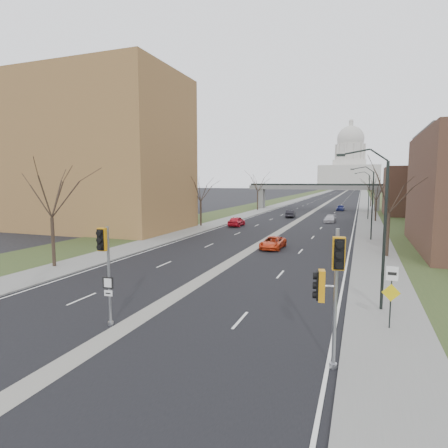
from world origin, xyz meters
The scene contains 29 objects.
ground centered at (0.00, 0.00, 0.00)m, with size 700.00×700.00×0.00m, color black.
road_surface centered at (0.00, 150.00, 0.01)m, with size 20.00×600.00×0.01m, color black.
median_strip centered at (0.00, 150.00, 0.00)m, with size 1.20×600.00×0.02m, color gray.
sidewalk_right centered at (12.00, 150.00, 0.06)m, with size 4.00×600.00×0.12m, color gray.
sidewalk_left centered at (-12.00, 150.00, 0.06)m, with size 4.00×600.00×0.12m, color gray.
grass_verge_right centered at (18.00, 150.00, 0.05)m, with size 8.00×600.00×0.10m, color #2C3D1C.
grass_verge_left centered at (-18.00, 150.00, 0.05)m, with size 8.00×600.00×0.10m, color #2C3D1C.
apartment_building centered at (-26.00, 30.00, 11.00)m, with size 25.00×16.00×22.00m, color olive.
commercial_block_far centered at (22.00, 70.00, 5.00)m, with size 14.00×14.00×10.00m, color #4F3025.
pedestrian_bridge centered at (0.00, 80.00, 4.84)m, with size 34.00×3.00×6.45m.
capitol centered at (0.00, 320.00, 18.60)m, with size 48.00×42.00×55.75m.
streetlight_near centered at (10.99, 6.00, 6.95)m, with size 2.61×0.20×8.70m.
streetlight_mid centered at (10.99, 32.00, 6.95)m, with size 2.61×0.20×8.70m.
streetlight_far centered at (10.99, 58.00, 6.95)m, with size 2.61×0.20×8.70m.
tree_left_a centered at (-13.00, 8.00, 6.64)m, with size 7.20×7.20×9.40m.
tree_left_b centered at (-13.00, 38.00, 6.23)m, with size 6.75×6.75×8.81m.
tree_left_c centered at (-13.00, 72.00, 7.04)m, with size 7.65×7.65×9.99m.
tree_right_a centered at (13.00, 22.00, 6.64)m, with size 7.20×7.20×9.40m.
tree_right_b centered at (13.00, 55.00, 5.82)m, with size 6.30×6.30×8.22m.
tree_right_c centered at (13.00, 95.00, 7.04)m, with size 7.65×7.65×9.99m.
signal_pole_median centered at (-0.79, -1.07, 3.43)m, with size 0.57×0.81×4.92m.
signal_pole_right centered at (9.64, -1.67, 3.51)m, with size 1.08×0.91×5.35m.
speed_limit_sign centered at (12.17, 4.79, 1.95)m, with size 0.58×0.06×2.67m.
warning_sign centered at (12.05, 3.25, 1.52)m, with size 0.84×0.06×2.15m.
car_left_near centered at (-7.76, 40.05, 0.78)m, with size 1.84×4.58×1.56m, color red.
car_left_far centered at (-2.33, 57.30, 0.73)m, with size 1.55×4.45×1.47m, color black.
car_right_near centered at (2.00, 22.65, 0.63)m, with size 2.11×4.57×1.27m, color red.
car_right_mid centered at (5.61, 50.90, 0.62)m, with size 1.74×4.29×1.24m, color #B2B0B8.
car_right_far centered at (5.91, 78.40, 0.69)m, with size 1.64×4.08×1.39m, color navy.
Camera 1 is at (10.57, -15.53, 7.07)m, focal length 30.00 mm.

